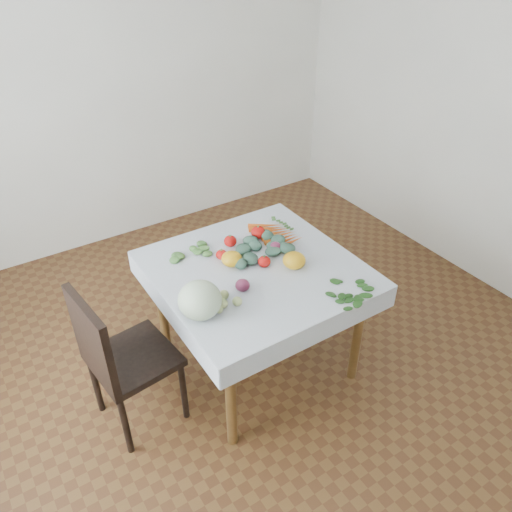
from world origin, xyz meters
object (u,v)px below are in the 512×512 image
Objects in this scene: cabbage at (200,300)px; heirloom_back at (232,259)px; table at (256,282)px; chair at (117,355)px; carrot_bunch at (276,234)px.

cabbage reaches higher than heirloom_back.
table is 1.07× the size of chair.
cabbage is (-0.46, -0.19, 0.20)m from table.
cabbage is 0.85m from carrot_bunch.
chair is 0.82m from heirloom_back.
carrot_bunch is (0.74, 0.41, -0.08)m from cabbage.
chair is 1.20m from carrot_bunch.
table is at bearing -45.23° from heirloom_back.
heirloom_back is (0.77, 0.10, 0.26)m from chair.
cabbage is 0.47m from heirloom_back.
table is 0.38m from carrot_bunch.
carrot_bunch is (0.28, 0.21, 0.12)m from table.
cabbage is at bearing -25.07° from chair.
chair is 2.62× the size of carrot_bunch.
heirloom_back is at bearing 7.72° from chair.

